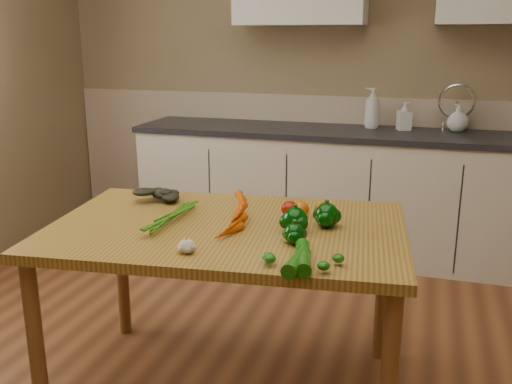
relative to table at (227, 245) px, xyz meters
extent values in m
cube|color=#887451|center=(-0.05, 2.16, 0.61)|extent=(4.00, 0.02, 2.60)
cube|color=tan|center=(-0.05, 2.13, -0.14)|extent=(3.98, 0.03, 1.10)
cube|color=beige|center=(0.15, 1.84, -0.26)|extent=(2.80, 0.60, 0.86)
cube|color=#27272C|center=(0.15, 1.84, 0.19)|extent=(2.84, 0.64, 0.04)
cube|color=#99999E|center=(0.93, 1.84, 0.15)|extent=(0.55, 0.42, 0.10)
cylinder|color=silver|center=(0.93, 2.02, 0.33)|extent=(0.02, 0.02, 0.24)
cube|color=#A3772F|center=(0.00, 0.00, 0.07)|extent=(1.54, 1.09, 0.04)
cylinder|color=brown|center=(-0.61, -0.47, -0.32)|extent=(0.06, 0.06, 0.73)
cylinder|color=brown|center=(-0.70, 0.33, -0.32)|extent=(0.06, 0.06, 0.73)
cylinder|color=brown|center=(0.61, 0.47, -0.32)|extent=(0.06, 0.06, 0.73)
imported|color=silver|center=(0.38, 1.97, 0.35)|extent=(0.11, 0.11, 0.28)
imported|color=silver|center=(0.60, 1.95, 0.31)|extent=(0.11, 0.11, 0.19)
imported|color=silver|center=(0.95, 2.00, 0.30)|extent=(0.19, 0.19, 0.18)
ellipsoid|color=beige|center=(-0.03, -0.34, 0.11)|extent=(0.06, 0.06, 0.05)
sphere|color=#023103|center=(0.29, -0.01, 0.14)|extent=(0.10, 0.10, 0.10)
sphere|color=#023103|center=(0.40, 0.10, 0.14)|extent=(0.10, 0.10, 0.10)
sphere|color=#023103|center=(0.32, -0.13, 0.13)|extent=(0.08, 0.08, 0.08)
ellipsoid|color=#811002|center=(0.22, 0.19, 0.12)|extent=(0.07, 0.07, 0.07)
ellipsoid|color=#B85004|center=(0.27, 0.20, 0.12)|extent=(0.07, 0.07, 0.07)
ellipsoid|color=#B85004|center=(0.36, 0.21, 0.12)|extent=(0.08, 0.08, 0.07)
cylinder|color=#114C08|center=(0.39, -0.32, 0.11)|extent=(0.11, 0.24, 0.05)
cylinder|color=#114C08|center=(0.38, -0.37, 0.11)|extent=(0.06, 0.19, 0.05)
camera|label=1|loc=(0.77, -2.10, 0.84)|focal=40.00mm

